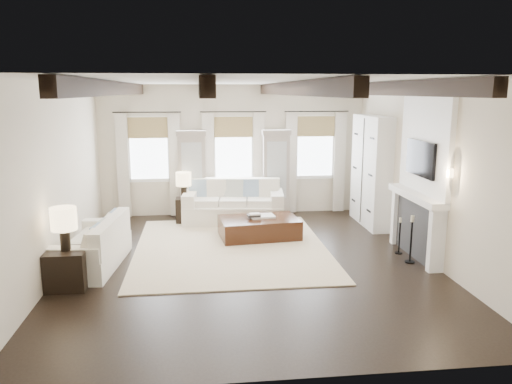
{
  "coord_description": "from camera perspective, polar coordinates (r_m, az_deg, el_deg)",
  "views": [
    {
      "loc": [
        -0.84,
        -8.52,
        3.04
      ],
      "look_at": [
        0.22,
        0.73,
        1.15
      ],
      "focal_mm": 35.0,
      "sensor_mm": 36.0,
      "label": 1
    }
  ],
  "objects": [
    {
      "name": "side_table_back",
      "position": [
        11.82,
        -8.19,
        -2.09
      ],
      "size": [
        0.39,
        0.39,
        0.59
      ],
      "primitive_type": "cube",
      "color": "black",
      "rests_on": "ground"
    },
    {
      "name": "side_table_front",
      "position": [
        8.44,
        -20.74,
        -8.21
      ],
      "size": [
        0.61,
        0.61,
        0.61
      ],
      "primitive_type": "cube",
      "color": "black",
      "rests_on": "ground"
    },
    {
      "name": "room_shell",
      "position": [
        9.62,
        3.03,
        4.58
      ],
      "size": [
        6.54,
        7.54,
        3.22
      ],
      "color": "beige",
      "rests_on": "ground"
    },
    {
      "name": "ottoman",
      "position": [
        10.52,
        0.35,
        -4.13
      ],
      "size": [
        1.72,
        1.18,
        0.42
      ],
      "primitive_type": "cube",
      "rotation": [
        0.0,
        0.0,
        0.11
      ],
      "color": "black",
      "rests_on": "ground"
    },
    {
      "name": "lamp_front",
      "position": [
        8.23,
        -21.12,
        -3.14
      ],
      "size": [
        0.4,
        0.4,
        0.69
      ],
      "color": "black",
      "rests_on": "side_table_front"
    },
    {
      "name": "ground",
      "position": [
        9.09,
        -0.85,
        -8.08
      ],
      "size": [
        7.5,
        7.5,
        0.0
      ],
      "primitive_type": "plane",
      "color": "black",
      "rests_on": "ground"
    },
    {
      "name": "candlestick_far",
      "position": [
        9.88,
        16.07,
        -5.15
      ],
      "size": [
        0.14,
        0.14,
        0.7
      ],
      "color": "black",
      "rests_on": "ground"
    },
    {
      "name": "tray",
      "position": [
        10.56,
        0.72,
        -2.77
      ],
      "size": [
        0.54,
        0.43,
        0.04
      ],
      "primitive_type": "cube",
      "rotation": [
        0.0,
        0.0,
        0.11
      ],
      "color": "white",
      "rests_on": "ottoman"
    },
    {
      "name": "sofa_left",
      "position": [
        9.26,
        -17.83,
        -6.04
      ],
      "size": [
        1.1,
        2.07,
        0.85
      ],
      "color": "white",
      "rests_on": "ground"
    },
    {
      "name": "book_lower",
      "position": [
        10.44,
        -0.26,
        -2.71
      ],
      "size": [
        0.28,
        0.23,
        0.04
      ],
      "primitive_type": "cube",
      "rotation": [
        0.0,
        0.0,
        0.11
      ],
      "color": "#262628",
      "rests_on": "tray"
    },
    {
      "name": "book_upper",
      "position": [
        10.41,
        -0.13,
        -2.55
      ],
      "size": [
        0.24,
        0.19,
        0.03
      ],
      "primitive_type": "cube",
      "rotation": [
        0.0,
        0.0,
        0.11
      ],
      "color": "beige",
      "rests_on": "book_lower"
    },
    {
      "name": "area_rug",
      "position": [
        9.93,
        -2.88,
        -6.32
      ],
      "size": [
        3.71,
        4.39,
        0.02
      ],
      "primitive_type": "cube",
      "color": "beige",
      "rests_on": "ground"
    },
    {
      "name": "lamp_back",
      "position": [
        11.67,
        -8.29,
        1.29
      ],
      "size": [
        0.35,
        0.35,
        0.61
      ],
      "color": "black",
      "rests_on": "side_table_back"
    },
    {
      "name": "sofa_back",
      "position": [
        11.78,
        -2.57,
        -1.5
      ],
      "size": [
        2.41,
        1.29,
        0.99
      ],
      "color": "white",
      "rests_on": "ground"
    },
    {
      "name": "candlestick_near",
      "position": [
        9.41,
        17.29,
        -5.61
      ],
      "size": [
        0.18,
        0.18,
        0.87
      ],
      "color": "black",
      "rests_on": "ground"
    }
  ]
}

